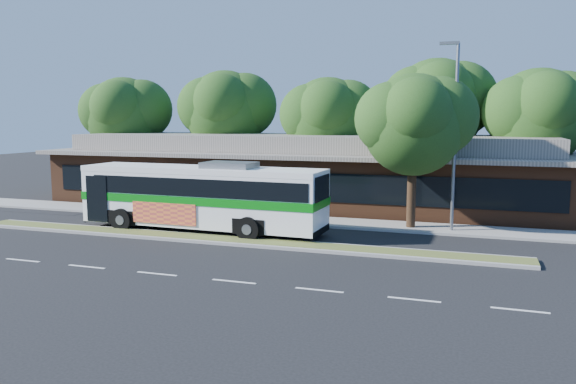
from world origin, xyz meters
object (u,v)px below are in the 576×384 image
lamp_post (454,131)px  sedan (110,191)px  transit_bus (203,193)px  sidewalk_tree (421,122)px

lamp_post → sedan: 22.56m
lamp_post → transit_bus: lamp_post is taller
transit_bus → sedan: size_ratio=2.44×
transit_bus → lamp_post: bearing=19.1°
lamp_post → transit_bus: size_ratio=0.73×
lamp_post → sedan: lamp_post is taller
sedan → lamp_post: bearing=-87.2°
lamp_post → transit_bus: (-11.51, -3.60, -2.99)m
transit_bus → sidewalk_tree: 11.21m
transit_bus → sidewalk_tree: (9.94, 3.92, 3.39)m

